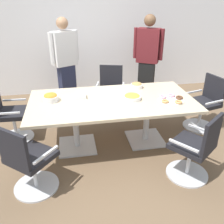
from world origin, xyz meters
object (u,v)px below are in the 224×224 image
at_px(office_chair_1, 110,93).
at_px(office_chair_3, 29,163).
at_px(snack_bowl_cookies, 137,85).
at_px(donut_platter, 171,99).
at_px(office_chair_2, 9,116).
at_px(napkin_pile, 81,96).
at_px(snack_bowl_chips_orange, 51,97).
at_px(office_chair_0, 204,106).
at_px(person_standing_1, 147,58).
at_px(snack_bowl_chips_yellow, 132,97).
at_px(conference_table, 112,107).
at_px(office_chair_4, 195,151).
at_px(person_standing_0, 65,61).

relative_size(office_chair_1, office_chair_3, 1.00).
bearing_deg(snack_bowl_cookies, office_chair_3, -142.46).
relative_size(office_chair_1, donut_platter, 2.47).
distance_m(office_chair_2, napkin_pile, 1.21).
bearing_deg(snack_bowl_chips_orange, donut_platter, -9.42).
relative_size(office_chair_0, snack_bowl_cookies, 4.77).
bearing_deg(office_chair_2, donut_platter, 78.72).
bearing_deg(office_chair_3, office_chair_2, 149.80).
distance_m(person_standing_1, napkin_pile, 2.03).
height_order(office_chair_1, person_standing_1, person_standing_1).
distance_m(snack_bowl_chips_yellow, napkin_pile, 0.76).
distance_m(office_chair_0, office_chair_2, 3.24).
distance_m(office_chair_2, snack_bowl_cookies, 2.09).
relative_size(office_chair_2, snack_bowl_chips_yellow, 3.50).
xyz_separation_m(snack_bowl_chips_yellow, napkin_pile, (-0.74, 0.19, -0.01)).
height_order(office_chair_2, office_chair_3, same).
distance_m(conference_table, office_chair_4, 1.31).
height_order(office_chair_2, snack_bowl_chips_orange, office_chair_2).
distance_m(office_chair_4, snack_bowl_chips_yellow, 1.15).
bearing_deg(snack_bowl_chips_orange, snack_bowl_chips_yellow, -7.27).
distance_m(office_chair_1, donut_platter, 1.49).
bearing_deg(office_chair_1, snack_bowl_chips_orange, 58.87).
bearing_deg(person_standing_1, office_chair_4, 115.86).
distance_m(office_chair_1, snack_bowl_chips_orange, 1.49).
distance_m(conference_table, napkin_pile, 0.50).
xyz_separation_m(office_chair_2, office_chair_4, (2.45, -1.36, 0.00)).
bearing_deg(office_chair_4, person_standing_0, 82.94).
bearing_deg(office_chair_1, office_chair_3, 71.64).
xyz_separation_m(office_chair_0, napkin_pile, (-2.11, -0.09, 0.38)).
bearing_deg(snack_bowl_cookies, donut_platter, -57.85).
xyz_separation_m(office_chair_0, office_chair_4, (-0.79, -1.19, 0.00)).
xyz_separation_m(office_chair_4, snack_bowl_chips_orange, (-1.75, 1.06, 0.40)).
height_order(office_chair_3, person_standing_0, person_standing_0).
bearing_deg(person_standing_0, office_chair_4, 93.42).
height_order(office_chair_4, snack_bowl_chips_yellow, office_chair_4).
bearing_deg(snack_bowl_cookies, person_standing_1, 64.86).
bearing_deg(snack_bowl_cookies, conference_table, -140.12).
bearing_deg(office_chair_4, conference_table, 95.74).
relative_size(office_chair_3, person_standing_1, 0.51).
height_order(office_chair_4, napkin_pile, office_chair_4).
bearing_deg(office_chair_2, office_chair_0, 89.42).
bearing_deg(person_standing_1, napkin_pile, 72.87).
height_order(office_chair_3, snack_bowl_cookies, office_chair_3).
bearing_deg(office_chair_4, snack_bowl_cookies, 69.25).
xyz_separation_m(office_chair_1, napkin_pile, (-0.61, -0.94, 0.38)).
bearing_deg(snack_bowl_cookies, person_standing_0, 131.22).
height_order(office_chair_0, office_chair_2, same).
bearing_deg(office_chair_4, snack_bowl_chips_yellow, 85.71).
distance_m(conference_table, snack_bowl_cookies, 0.65).
height_order(person_standing_0, snack_bowl_cookies, person_standing_0).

